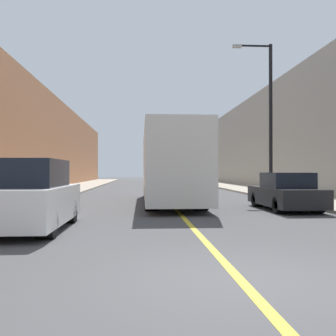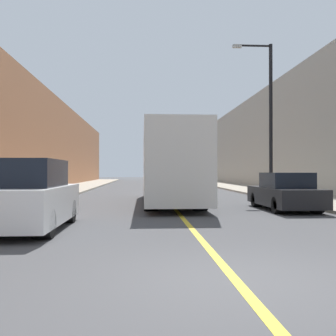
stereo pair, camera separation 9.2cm
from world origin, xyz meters
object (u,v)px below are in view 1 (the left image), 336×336
Objects in this scene: street_lamp_right at (268,111)px; parked_suv_left at (29,198)px; bus at (170,165)px; car_right_near at (285,193)px.

parked_suv_left is at bearing -132.04° from street_lamp_right.
street_lamp_right is at bearing 47.96° from parked_suv_left.
bus is 5.76m from car_right_near.
bus is at bearing -154.92° from street_lamp_right.
parked_suv_left is (-4.30, -8.43, -0.99)m from bus.
street_lamp_right is (1.34, 6.23, 4.23)m from car_right_near.
parked_suv_left is at bearing -117.02° from bus.
bus is 1.34× the size of street_lamp_right.
car_right_near is at bearing -102.15° from street_lamp_right.
bus reaches higher than car_right_near.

